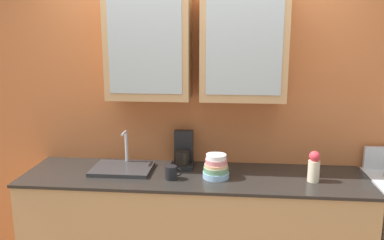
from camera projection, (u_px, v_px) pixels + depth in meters
back_wall_unit at (198, 101)px, 3.25m from camera, size 4.43×0.42×2.64m
counter at (193, 231)px, 3.13m from camera, size 2.61×0.67×0.94m
sink_faucet at (123, 168)px, 3.13m from camera, size 0.46×0.35×0.29m
bowl_stack at (216, 167)px, 2.96m from camera, size 0.20×0.20×0.18m
vase at (314, 167)px, 2.88m from camera, size 0.08×0.08×0.23m
cup_near_sink at (171, 173)px, 2.94m from camera, size 0.13×0.09×0.10m
coffee_maker at (183, 153)px, 3.21m from camera, size 0.17×0.20×0.29m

